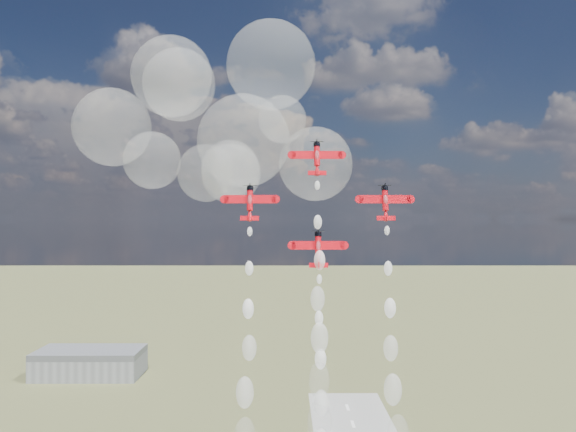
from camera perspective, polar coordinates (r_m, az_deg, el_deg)
The scene contains 7 objects.
hangar at distance 318.33m, azimuth -18.06°, elevation -12.91°, with size 50.00×28.00×13.00m.
plane_lead at distance 126.58m, azimuth 2.72°, elevation 5.48°, with size 10.45×4.04×7.32m.
plane_left at distance 123.53m, azimuth -3.59°, elevation 1.30°, with size 10.45×4.04×7.32m.
plane_right at distance 124.97m, azimuth 9.09°, elevation 1.29°, with size 10.45×4.04×7.32m.
plane_slot at distance 121.08m, azimuth 2.85°, elevation -3.06°, with size 10.45×4.04×7.32m.
smoke_trail_lead at distance 118.44m, azimuth 2.90°, elevation -17.36°, with size 5.20×17.09×55.46m.
drifted_smoke_cloud at distance 144.11m, azimuth -5.68°, elevation 8.91°, with size 63.71×36.42×44.72m.
Camera 1 is at (-25.03, -115.78, 76.02)m, focal length 38.00 mm.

